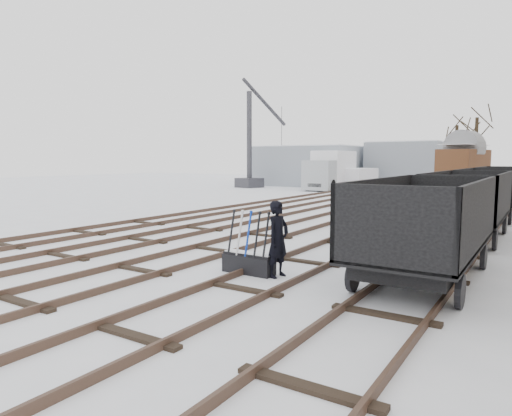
{
  "coord_description": "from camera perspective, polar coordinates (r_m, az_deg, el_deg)",
  "views": [
    {
      "loc": [
        8.25,
        -7.66,
        2.73
      ],
      "look_at": [
        0.58,
        4.32,
        1.2
      ],
      "focal_mm": 32.0,
      "sensor_mm": 36.0,
      "label": 1
    }
  ],
  "objects": [
    {
      "name": "ground",
      "position": [
        11.58,
        -14.21,
        -7.68
      ],
      "size": [
        120.0,
        120.0,
        0.0
      ],
      "primitive_type": "plane",
      "color": "white",
      "rests_on": "ground"
    },
    {
      "name": "tracks",
      "position": [
        23.03,
        11.4,
        -0.61
      ],
      "size": [
        13.9,
        52.0,
        0.16
      ],
      "color": "black",
      "rests_on": "ground"
    },
    {
      "name": "shed_left",
      "position": [
        48.56,
        6.69,
        5.29
      ],
      "size": [
        10.0,
        8.0,
        4.1
      ],
      "color": "#99A2AC",
      "rests_on": "ground"
    },
    {
      "name": "shed_right",
      "position": [
        49.21,
        18.28,
        5.26
      ],
      "size": [
        7.0,
        6.0,
        4.5
      ],
      "color": "#99A2AC",
      "rests_on": "ground"
    },
    {
      "name": "ground_frame",
      "position": [
        10.98,
        -0.92,
        -6.73
      ],
      "size": [
        1.31,
        0.44,
        1.49
      ],
      "rotation": [
        0.0,
        0.0,
        -0.02
      ],
      "color": "black",
      "rests_on": "ground"
    },
    {
      "name": "worker",
      "position": [
        10.56,
        2.78,
        -3.91
      ],
      "size": [
        0.51,
        0.7,
        1.78
      ],
      "primitive_type": "imported",
      "rotation": [
        0.0,
        0.0,
        1.43
      ],
      "color": "black",
      "rests_on": "ground"
    },
    {
      "name": "freight_wagon_a",
      "position": [
        11.01,
        20.39,
        -3.96
      ],
      "size": [
        2.24,
        5.59,
        2.28
      ],
      "color": "black",
      "rests_on": "ground"
    },
    {
      "name": "freight_wagon_b",
      "position": [
        17.27,
        24.93,
        -0.61
      ],
      "size": [
        2.24,
        5.59,
        2.28
      ],
      "color": "black",
      "rests_on": "ground"
    },
    {
      "name": "freight_wagon_c",
      "position": [
        23.6,
        27.04,
        0.95
      ],
      "size": [
        2.24,
        5.59,
        2.28
      ],
      "color": "black",
      "rests_on": "ground"
    },
    {
      "name": "freight_wagon_d",
      "position": [
        29.96,
        28.25,
        1.85
      ],
      "size": [
        2.24,
        5.59,
        2.28
      ],
      "color": "black",
      "rests_on": "ground"
    },
    {
      "name": "box_van_wagon",
      "position": [
        38.06,
        24.5,
        4.82
      ],
      "size": [
        3.54,
        5.4,
        3.81
      ],
      "rotation": [
        0.0,
        0.0,
        -0.19
      ],
      "color": "black",
      "rests_on": "ground"
    },
    {
      "name": "lorry",
      "position": [
        41.83,
        9.31,
        4.76
      ],
      "size": [
        2.77,
        7.75,
        3.47
      ],
      "rotation": [
        0.0,
        0.0,
        0.05
      ],
      "color": "black",
      "rests_on": "ground"
    },
    {
      "name": "panel_van",
      "position": [
        43.37,
        12.84,
        3.67
      ],
      "size": [
        2.21,
        4.42,
        1.88
      ],
      "rotation": [
        0.0,
        0.0,
        -0.09
      ],
      "color": "white",
      "rests_on": "ground"
    },
    {
      "name": "crane",
      "position": [
        44.27,
        -0.66,
        6.11
      ],
      "size": [
        2.5,
        6.16,
        10.32
      ],
      "rotation": [
        0.0,
        0.0,
        -0.25
      ],
      "color": "#333338",
      "rests_on": "ground"
    },
    {
      "name": "tree_far_left",
      "position": [
        47.1,
        23.68,
        5.87
      ],
      "size": [
        0.3,
        0.3,
        5.88
      ],
      "primitive_type": "cylinder",
      "color": "black",
      "rests_on": "ground"
    },
    {
      "name": "tree_far_right",
      "position": [
        45.63,
        25.73,
        6.14
      ],
      "size": [
        0.3,
        0.3,
        6.43
      ],
      "primitive_type": "cylinder",
      "color": "black",
      "rests_on": "ground"
    }
  ]
}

